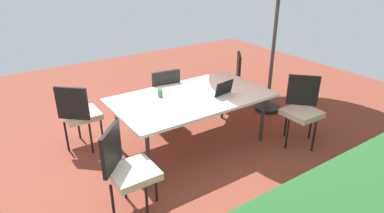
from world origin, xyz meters
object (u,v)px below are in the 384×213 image
(chair_southwest, at_px, (230,77))
(dining_table, at_px, (192,99))
(chair_south, at_px, (163,95))
(laptop, at_px, (220,91))
(chair_southeast, at_px, (79,113))
(chair_northeast, at_px, (127,167))
(chair_northwest, at_px, (302,107))
(cup, at_px, (160,93))

(chair_southwest, bearing_deg, dining_table, -22.10)
(chair_south, distance_m, laptop, 1.03)
(chair_south, relative_size, laptop, 2.79)
(chair_southwest, distance_m, chair_southeast, 2.67)
(chair_south, height_order, chair_northeast, same)
(chair_northwest, xyz_separation_m, chair_south, (1.41, -1.52, 0.00))
(dining_table, bearing_deg, laptop, 154.66)
(chair_south, bearing_deg, cup, 64.94)
(chair_southwest, distance_m, cup, 1.83)
(chair_southwest, xyz_separation_m, cup, (1.72, 0.57, 0.27))
(chair_southeast, bearing_deg, dining_table, -169.55)
(chair_southwest, height_order, chair_southeast, same)
(cup, bearing_deg, chair_northwest, 150.03)
(laptop, bearing_deg, cup, -36.37)
(dining_table, bearing_deg, chair_southwest, -149.60)
(chair_southeast, relative_size, chair_south, 1.00)
(chair_southwest, xyz_separation_m, laptop, (0.99, 0.96, 0.27))
(chair_south, distance_m, chair_northeast, 1.96)
(chair_southwest, relative_size, laptop, 2.79)
(chair_northeast, relative_size, laptop, 2.79)
(dining_table, xyz_separation_m, laptop, (-0.35, 0.17, 0.09))
(chair_southwest, distance_m, chair_northeast, 3.07)
(dining_table, height_order, chair_northwest, chair_northwest)
(laptop, bearing_deg, chair_south, -74.79)
(chair_northeast, xyz_separation_m, laptop, (-1.66, -0.58, 0.27))
(chair_northwest, xyz_separation_m, cup, (1.74, -1.00, 0.27))
(chair_northeast, bearing_deg, chair_south, 2.19)
(dining_table, bearing_deg, chair_south, -86.92)
(chair_northeast, bearing_deg, laptop, -28.20)
(cup, bearing_deg, chair_south, -122.21)
(laptop, distance_m, cup, 0.82)
(chair_southwest, relative_size, chair_south, 1.00)
(chair_northwest, bearing_deg, chair_southwest, 136.61)
(dining_table, relative_size, chair_southwest, 2.20)
(chair_southeast, relative_size, cup, 9.25)
(chair_southeast, distance_m, cup, 1.16)
(chair_northwest, distance_m, cup, 2.02)
(chair_south, distance_m, cup, 0.68)
(chair_southwest, relative_size, chair_southeast, 1.00)
(chair_southwest, height_order, cup, chair_southwest)
(chair_northeast, bearing_deg, chair_northwest, -48.16)
(dining_table, height_order, chair_southwest, chair_southwest)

